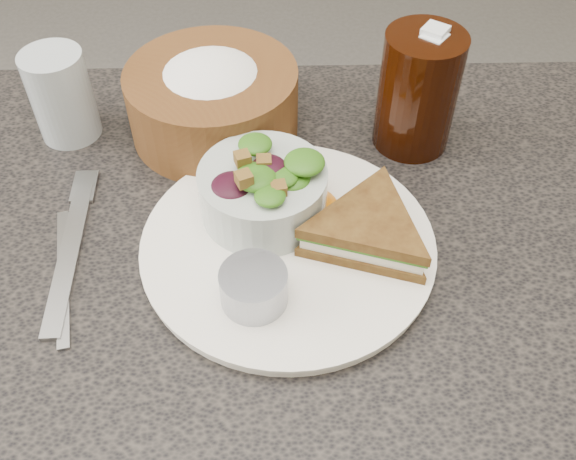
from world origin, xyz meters
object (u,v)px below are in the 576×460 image
at_px(dining_table, 253,422).
at_px(dressing_ramekin, 254,287).
at_px(cola_glass, 419,87).
at_px(bread_basket, 212,91).
at_px(salad_bowl, 263,185).
at_px(water_glass, 61,96).
at_px(dinner_plate, 288,245).
at_px(sandwich, 368,230).

height_order(dining_table, dressing_ramekin, dressing_ramekin).
relative_size(dressing_ramekin, cola_glass, 0.41).
bearing_deg(bread_basket, salad_bowl, -68.80).
bearing_deg(dining_table, cola_glass, 42.27).
xyz_separation_m(dining_table, dressing_ramekin, (0.02, -0.06, 0.41)).
relative_size(salad_bowl, dressing_ramekin, 2.09).
bearing_deg(water_glass, bread_basket, 0.03).
bearing_deg(dining_table, water_glass, 135.09).
height_order(dinner_plate, cola_glass, cola_glass).
distance_m(bread_basket, cola_glass, 0.24).
height_order(cola_glass, water_glass, cola_glass).
distance_m(sandwich, salad_bowl, 0.12).
relative_size(sandwich, salad_bowl, 1.14).
bearing_deg(water_glass, dressing_ramekin, -49.81).
relative_size(dinner_plate, dressing_ramekin, 4.69).
xyz_separation_m(sandwich, cola_glass, (0.07, 0.18, 0.04)).
bearing_deg(cola_glass, sandwich, -112.29).
relative_size(salad_bowl, bread_basket, 0.66).
bearing_deg(dressing_ramekin, salad_bowl, 85.73).
distance_m(sandwich, water_glass, 0.40).
xyz_separation_m(dining_table, salad_bowl, (0.03, 0.06, 0.43)).
bearing_deg(bread_basket, water_glass, -179.97).
relative_size(dining_table, dinner_plate, 3.33).
bearing_deg(dinner_plate, dining_table, -166.09).
bearing_deg(dining_table, dressing_ramekin, -73.76).
relative_size(bread_basket, water_glass, 1.86).
relative_size(bread_basket, cola_glass, 1.32).
bearing_deg(sandwich, dinner_plate, -165.58).
xyz_separation_m(sandwich, bread_basket, (-0.17, 0.20, 0.02)).
distance_m(cola_glass, water_glass, 0.42).
bearing_deg(salad_bowl, dining_table, -114.98).
relative_size(sandwich, water_glass, 1.39).
bearing_deg(bread_basket, dining_table, -80.93).
bearing_deg(sandwich, dressing_ramekin, -131.20).
distance_m(salad_bowl, cola_glass, 0.22).
bearing_deg(cola_glass, salad_bowl, -144.01).
height_order(dinner_plate, dressing_ramekin, dressing_ramekin).
relative_size(dressing_ramekin, water_glass, 0.58).
distance_m(dressing_ramekin, cola_glass, 0.31).
relative_size(dining_table, bread_basket, 4.90).
bearing_deg(dinner_plate, bread_basket, 113.17).
bearing_deg(dining_table, bread_basket, 99.07).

